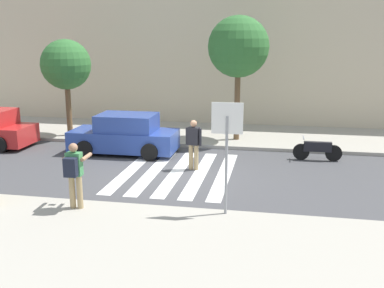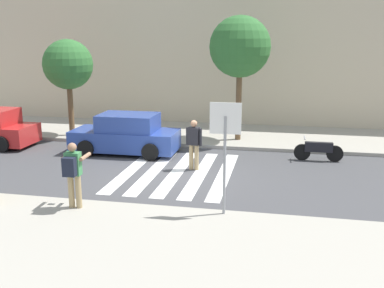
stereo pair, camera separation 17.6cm
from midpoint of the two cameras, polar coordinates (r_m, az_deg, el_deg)
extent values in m
plane|color=#424244|center=(14.99, -2.45, -3.81)|extent=(120.00, 120.00, 0.00)
cube|color=#9E998C|center=(9.48, -11.25, -14.42)|extent=(60.00, 6.00, 0.14)
cube|color=#9E998C|center=(20.67, 1.31, 1.27)|extent=(60.00, 4.80, 0.14)
cube|color=beige|center=(24.56, 3.07, 11.71)|extent=(56.00, 4.00, 7.37)
cube|color=silver|center=(15.60, -8.03, -3.22)|extent=(0.44, 5.20, 0.01)
cube|color=silver|center=(15.37, -5.20, -3.40)|extent=(0.44, 5.20, 0.01)
cube|color=silver|center=(15.17, -2.28, -3.58)|extent=(0.44, 5.20, 0.01)
cube|color=silver|center=(15.02, 0.70, -3.75)|extent=(0.44, 5.20, 0.01)
cube|color=silver|center=(14.91, 3.73, -3.91)|extent=(0.44, 5.20, 0.01)
cylinder|color=gray|center=(11.01, 3.92, -2.82)|extent=(0.07, 0.07, 2.47)
cube|color=white|center=(10.75, 4.03, 3.28)|extent=(0.76, 0.03, 0.76)
cube|color=red|center=(10.77, 4.04, 3.29)|extent=(0.66, 0.02, 0.66)
cylinder|color=tan|center=(12.02, -15.37, -5.85)|extent=(0.15, 0.15, 0.88)
cylinder|color=tan|center=(11.95, -14.49, -5.92)|extent=(0.15, 0.15, 0.88)
cube|color=#3D844C|center=(11.76, -15.15, -2.48)|extent=(0.39, 0.25, 0.60)
sphere|color=#A37556|center=(11.66, -15.28, -0.45)|extent=(0.23, 0.23, 0.23)
cylinder|color=#A37556|center=(12.02, -15.82, -1.52)|extent=(0.12, 0.58, 0.10)
cylinder|color=#A37556|center=(11.83, -13.70, -1.62)|extent=(0.12, 0.58, 0.10)
cube|color=black|center=(12.07, -14.45, -1.21)|extent=(0.14, 0.11, 0.10)
cube|color=black|center=(11.57, -15.59, -2.88)|extent=(0.33, 0.21, 0.48)
cylinder|color=tan|center=(15.37, -0.47, -1.65)|extent=(0.15, 0.15, 0.88)
cylinder|color=tan|center=(15.30, 0.22, -1.72)|extent=(0.15, 0.15, 0.88)
cube|color=black|center=(15.16, -0.13, 1.01)|extent=(0.42, 0.32, 0.60)
sphere|color=#A37556|center=(15.07, -0.13, 2.61)|extent=(0.23, 0.23, 0.23)
cylinder|color=black|center=(15.26, -0.95, 1.02)|extent=(0.10, 0.10, 0.58)
cylinder|color=black|center=(15.07, 0.71, 0.86)|extent=(0.10, 0.10, 0.58)
cube|color=slate|center=(19.77, -22.72, 3.07)|extent=(0.10, 1.50, 0.51)
cylinder|color=black|center=(19.17, -23.46, -0.09)|extent=(0.64, 0.22, 0.64)
cylinder|color=black|center=(20.56, -20.85, 1.01)|extent=(0.64, 0.22, 0.64)
cube|color=#284293|center=(17.69, -8.90, 0.52)|extent=(4.10, 1.70, 0.76)
cube|color=#284293|center=(17.50, -8.52, 2.73)|extent=(2.20, 1.56, 0.64)
cube|color=slate|center=(17.88, -11.77, 2.82)|extent=(0.10, 1.50, 0.54)
cube|color=slate|center=(17.21, -5.46, 2.64)|extent=(0.10, 1.50, 0.51)
cylinder|color=black|center=(17.44, -13.74, -0.60)|extent=(0.64, 0.22, 0.64)
cylinder|color=black|center=(18.96, -11.65, 0.63)|extent=(0.64, 0.22, 0.64)
cylinder|color=black|center=(16.57, -5.70, -1.02)|extent=(0.64, 0.22, 0.64)
cylinder|color=black|center=(18.16, -4.20, 0.31)|extent=(0.64, 0.22, 0.64)
cylinder|color=black|center=(17.07, 13.39, -0.96)|extent=(0.60, 0.10, 0.60)
cylinder|color=black|center=(17.17, 17.26, -1.13)|extent=(0.60, 0.10, 0.60)
cube|color=black|center=(17.05, 15.38, -0.33)|extent=(1.00, 0.20, 0.36)
cylinder|color=gray|center=(16.94, 13.70, 0.83)|extent=(0.04, 0.60, 0.04)
cylinder|color=brown|center=(20.64, -15.62, 4.46)|extent=(0.24, 0.24, 2.48)
sphere|color=#2D662D|center=(20.45, -15.96, 9.69)|extent=(2.16, 2.16, 2.16)
cylinder|color=brown|center=(19.13, 5.48, 5.21)|extent=(0.24, 0.24, 3.15)
sphere|color=#2D662D|center=(18.93, 5.64, 12.21)|extent=(2.53, 2.53, 2.53)
camera|label=1|loc=(0.09, -90.35, -0.08)|focal=42.00mm
camera|label=2|loc=(0.09, 89.65, 0.08)|focal=42.00mm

